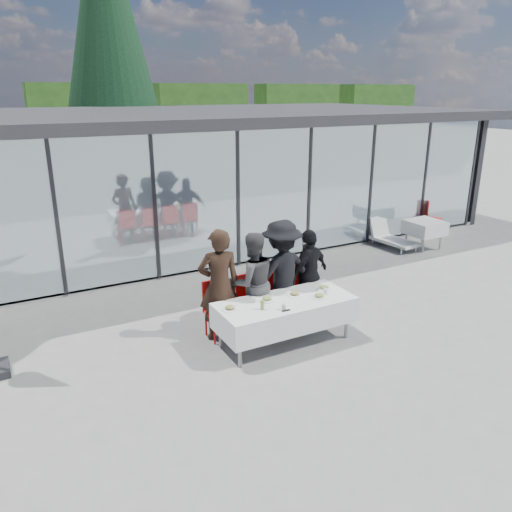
# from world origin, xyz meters

# --- Properties ---
(ground) EXTENTS (90.00, 90.00, 0.00)m
(ground) POSITION_xyz_m (0.00, 0.00, 0.00)
(ground) COLOR gray
(ground) RESTS_ON ground
(pavilion) EXTENTS (14.80, 8.80, 3.44)m
(pavilion) POSITION_xyz_m (2.00, 8.16, 2.15)
(pavilion) COLOR gray
(pavilion) RESTS_ON ground
(treeline) EXTENTS (62.50, 2.00, 4.40)m
(treeline) POSITION_xyz_m (-2.00, 28.00, 2.20)
(treeline) COLOR #1C3E13
(treeline) RESTS_ON ground
(dining_table) EXTENTS (2.26, 0.96, 0.75)m
(dining_table) POSITION_xyz_m (0.03, 0.29, 0.54)
(dining_table) COLOR silver
(dining_table) RESTS_ON ground
(diner_a) EXTENTS (0.82, 0.82, 1.90)m
(diner_a) POSITION_xyz_m (-0.83, 0.95, 0.95)
(diner_a) COLOR #301F15
(diner_a) RESTS_ON ground
(diner_chair_a) EXTENTS (0.44, 0.44, 0.97)m
(diner_chair_a) POSITION_xyz_m (-0.83, 1.04, 0.54)
(diner_chair_a) COLOR red
(diner_chair_a) RESTS_ON ground
(diner_b) EXTENTS (0.96, 0.96, 1.76)m
(diner_b) POSITION_xyz_m (-0.22, 0.95, 0.88)
(diner_b) COLOR #474747
(diner_b) RESTS_ON ground
(diner_chair_b) EXTENTS (0.44, 0.44, 0.97)m
(diner_chair_b) POSITION_xyz_m (-0.22, 1.04, 0.54)
(diner_chair_b) COLOR red
(diner_chair_b) RESTS_ON ground
(diner_c) EXTENTS (1.31, 1.31, 1.90)m
(diner_c) POSITION_xyz_m (0.36, 0.95, 0.95)
(diner_c) COLOR black
(diner_c) RESTS_ON ground
(diner_chair_c) EXTENTS (0.44, 0.44, 0.97)m
(diner_chair_c) POSITION_xyz_m (0.36, 1.04, 0.54)
(diner_chair_c) COLOR red
(diner_chair_c) RESTS_ON ground
(diner_d) EXTENTS (1.24, 1.24, 1.66)m
(diner_d) POSITION_xyz_m (0.94, 0.95, 0.83)
(diner_d) COLOR black
(diner_d) RESTS_ON ground
(diner_chair_d) EXTENTS (0.44, 0.44, 0.97)m
(diner_chair_d) POSITION_xyz_m (0.94, 1.04, 0.54)
(diner_chair_d) COLOR red
(diner_chair_d) RESTS_ON ground
(plate_a) EXTENTS (0.26, 0.26, 0.07)m
(plate_a) POSITION_xyz_m (-0.90, 0.39, 0.78)
(plate_a) COLOR white
(plate_a) RESTS_ON dining_table
(plate_b) EXTENTS (0.26, 0.26, 0.07)m
(plate_b) POSITION_xyz_m (-0.23, 0.43, 0.78)
(plate_b) COLOR white
(plate_b) RESTS_ON dining_table
(plate_c) EXTENTS (0.26, 0.26, 0.07)m
(plate_c) POSITION_xyz_m (0.28, 0.40, 0.78)
(plate_c) COLOR white
(plate_c) RESTS_ON dining_table
(plate_d) EXTENTS (0.26, 0.26, 0.07)m
(plate_d) POSITION_xyz_m (0.87, 0.38, 0.78)
(plate_d) COLOR white
(plate_d) RESTS_ON dining_table
(plate_extra) EXTENTS (0.26, 0.26, 0.07)m
(plate_extra) POSITION_xyz_m (0.59, 0.13, 0.78)
(plate_extra) COLOR white
(plate_extra) RESTS_ON dining_table
(juice_bottle) EXTENTS (0.06, 0.06, 0.15)m
(juice_bottle) POSITION_xyz_m (-0.46, 0.16, 0.83)
(juice_bottle) COLOR #7EA544
(juice_bottle) RESTS_ON dining_table
(drinking_glasses) EXTENTS (0.99, 0.26, 0.10)m
(drinking_glasses) POSITION_xyz_m (0.29, 0.09, 0.80)
(drinking_glasses) COLOR silver
(drinking_glasses) RESTS_ON dining_table
(folded_eyeglasses) EXTENTS (0.14, 0.03, 0.01)m
(folded_eyeglasses) POSITION_xyz_m (-0.16, -0.06, 0.76)
(folded_eyeglasses) COLOR black
(folded_eyeglasses) RESTS_ON dining_table
(spare_table_right) EXTENTS (0.86, 0.86, 0.74)m
(spare_table_right) POSITION_xyz_m (5.96, 3.00, 0.55)
(spare_table_right) COLOR silver
(spare_table_right) RESTS_ON ground
(spare_chair_a) EXTENTS (0.62, 0.62, 0.97)m
(spare_chair_a) POSITION_xyz_m (7.11, 3.86, 0.54)
(spare_chair_a) COLOR red
(spare_chair_a) RESTS_ON ground
(spare_chair_b) EXTENTS (0.53, 0.53, 0.97)m
(spare_chair_b) POSITION_xyz_m (3.73, 4.24, 0.54)
(spare_chair_b) COLOR red
(spare_chair_b) RESTS_ON ground
(lounger) EXTENTS (0.73, 1.39, 0.72)m
(lounger) POSITION_xyz_m (5.30, 3.56, 0.26)
(lounger) COLOR white
(lounger) RESTS_ON ground
(conifer_tree) EXTENTS (4.00, 4.00, 10.50)m
(conifer_tree) POSITION_xyz_m (0.50, 13.00, 5.99)
(conifer_tree) COLOR #382316
(conifer_tree) RESTS_ON ground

